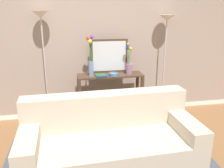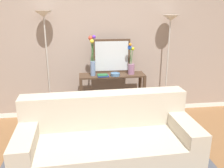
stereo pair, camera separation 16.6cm
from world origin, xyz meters
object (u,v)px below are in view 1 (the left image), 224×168
at_px(fruit_bowl, 114,74).
at_px(vase_short_flowers, 129,64).
at_px(couch, 110,142).
at_px(vase_tall_flowers, 90,57).
at_px(wall_mirror, 109,56).
at_px(book_stack, 101,76).
at_px(floor_lamp_right, 166,38).
at_px(book_row_under_console, 92,119).
at_px(console_table, 110,90).
at_px(floor_lamp_left, 42,37).

bearing_deg(fruit_bowl, vase_short_flowers, 16.54).
height_order(couch, vase_tall_flowers, vase_tall_flowers).
distance_m(vase_tall_flowers, fruit_bowl, 0.48).
distance_m(wall_mirror, book_stack, 0.41).
height_order(floor_lamp_right, book_row_under_console, floor_lamp_right).
height_order(wall_mirror, vase_short_flowers, wall_mirror).
distance_m(console_table, book_stack, 0.36).
height_order(vase_short_flowers, fruit_bowl, vase_short_flowers).
relative_size(vase_short_flowers, book_stack, 2.83).
bearing_deg(vase_tall_flowers, floor_lamp_left, 169.72).
relative_size(fruit_bowl, book_stack, 0.82).
height_order(floor_lamp_right, fruit_bowl, floor_lamp_right).
bearing_deg(floor_lamp_right, console_table, -173.64).
relative_size(floor_lamp_right, book_row_under_console, 7.42).
xyz_separation_m(couch, fruit_bowl, (0.26, 1.16, 0.57)).
bearing_deg(fruit_bowl, vase_tall_flowers, 168.27).
xyz_separation_m(couch, book_stack, (0.05, 1.16, 0.56)).
bearing_deg(vase_short_flowers, console_table, 177.38).
xyz_separation_m(floor_lamp_right, vase_short_flowers, (-0.69, -0.13, -0.42)).
bearing_deg(wall_mirror, floor_lamp_left, -178.75).
height_order(vase_short_flowers, book_row_under_console, vase_short_flowers).
bearing_deg(fruit_bowl, couch, -102.85).
xyz_separation_m(vase_short_flowers, book_stack, (-0.49, -0.08, -0.15)).
xyz_separation_m(floor_lamp_right, wall_mirror, (-1.01, 0.02, -0.29)).
distance_m(console_table, fruit_bowl, 0.33).
relative_size(couch, wall_mirror, 3.41).
height_order(couch, floor_lamp_right, floor_lamp_right).
bearing_deg(vase_short_flowers, fruit_bowl, -163.46).
height_order(console_table, vase_short_flowers, vase_short_flowers).
bearing_deg(book_row_under_console, vase_short_flowers, -1.28).
bearing_deg(book_row_under_console, floor_lamp_right, 4.78).
bearing_deg(wall_mirror, couch, -99.55).
bearing_deg(book_stack, console_table, 30.32).
bearing_deg(book_row_under_console, couch, -84.73).
xyz_separation_m(wall_mirror, vase_short_flowers, (0.31, -0.15, -0.12)).
height_order(book_stack, book_row_under_console, book_stack).
bearing_deg(fruit_bowl, book_stack, 179.91).
relative_size(couch, vase_short_flowers, 4.10).
bearing_deg(book_stack, wall_mirror, 52.68).
distance_m(wall_mirror, vase_short_flowers, 0.37).
height_order(floor_lamp_left, vase_tall_flowers, floor_lamp_left).
height_order(vase_short_flowers, book_stack, vase_short_flowers).
relative_size(wall_mirror, book_stack, 3.41).
distance_m(console_table, floor_lamp_left, 1.42).
relative_size(floor_lamp_left, floor_lamp_right, 1.04).
xyz_separation_m(floor_lamp_right, fruit_bowl, (-0.98, -0.21, -0.56)).
bearing_deg(vase_tall_flowers, wall_mirror, 25.07).
height_order(console_table, book_stack, book_stack).
distance_m(console_table, floor_lamp_right, 1.34).
distance_m(floor_lamp_left, vase_short_flowers, 1.48).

